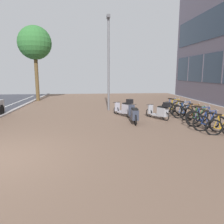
% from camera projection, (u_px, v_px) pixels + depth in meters
% --- Properties ---
extents(ground, '(21.00, 40.00, 0.13)m').
position_uv_depth(ground, '(49.00, 159.00, 6.14)').
color(ground, '#292A34').
extents(bicycle_rack_00, '(1.24, 0.50, 0.92)m').
position_uv_depth(bicycle_rack_00, '(222.00, 127.00, 8.35)').
color(bicycle_rack_00, black).
rests_on(bicycle_rack_00, ground).
extents(bicycle_rack_01, '(1.34, 0.50, 0.97)m').
position_uv_depth(bicycle_rack_01, '(210.00, 123.00, 8.97)').
color(bicycle_rack_01, black).
rests_on(bicycle_rack_01, ground).
extents(bicycle_rack_02, '(1.35, 0.69, 1.03)m').
position_uv_depth(bicycle_rack_02, '(203.00, 119.00, 9.61)').
color(bicycle_rack_02, black).
rests_on(bicycle_rack_02, ground).
extents(bicycle_rack_03, '(1.29, 0.50, 0.96)m').
position_uv_depth(bicycle_rack_03, '(200.00, 117.00, 10.27)').
color(bicycle_rack_03, black).
rests_on(bicycle_rack_03, ground).
extents(bicycle_rack_04, '(1.27, 0.64, 0.97)m').
position_uv_depth(bicycle_rack_04, '(194.00, 114.00, 10.91)').
color(bicycle_rack_04, black).
rests_on(bicycle_rack_04, ground).
extents(bicycle_rack_05, '(1.34, 0.58, 1.01)m').
position_uv_depth(bicycle_rack_05, '(185.00, 112.00, 11.54)').
color(bicycle_rack_05, black).
rests_on(bicycle_rack_05, ground).
extents(bicycle_rack_06, '(1.22, 0.59, 0.95)m').
position_uv_depth(bicycle_rack_06, '(181.00, 110.00, 12.18)').
color(bicycle_rack_06, black).
rests_on(bicycle_rack_06, ground).
extents(bicycle_rack_07, '(1.24, 0.74, 1.00)m').
position_uv_depth(bicycle_rack_07, '(175.00, 108.00, 12.81)').
color(bicycle_rack_07, black).
rests_on(bicycle_rack_07, ground).
extents(bicycle_rack_08, '(1.25, 0.51, 0.95)m').
position_uv_depth(bicycle_rack_08, '(172.00, 107.00, 13.46)').
color(bicycle_rack_08, black).
rests_on(bicycle_rack_08, ground).
extents(scooter_near, '(1.00, 1.53, 0.97)m').
position_uv_depth(scooter_near, '(160.00, 111.00, 11.30)').
color(scooter_near, black).
rests_on(scooter_near, ground).
extents(scooter_mid, '(0.52, 1.90, 0.84)m').
position_uv_depth(scooter_mid, '(134.00, 115.00, 10.47)').
color(scooter_mid, black).
rests_on(scooter_mid, ground).
extents(scooter_far, '(1.01, 1.51, 1.04)m').
position_uv_depth(scooter_far, '(125.00, 108.00, 12.08)').
color(scooter_far, black).
rests_on(scooter_far, ground).
extents(lamp_post, '(0.20, 0.52, 5.89)m').
position_uv_depth(lamp_post, '(108.00, 59.00, 13.60)').
color(lamp_post, slate).
rests_on(lamp_post, ground).
extents(street_tree, '(2.82, 2.82, 6.36)m').
position_uv_depth(street_tree, '(35.00, 43.00, 18.34)').
color(street_tree, brown).
rests_on(street_tree, ground).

